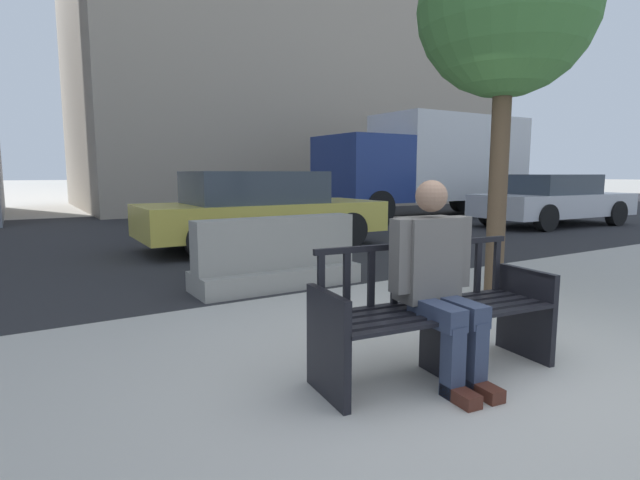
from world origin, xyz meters
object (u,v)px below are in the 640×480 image
at_px(car_taxi_near, 261,209).
at_px(delivery_truck, 431,162).
at_px(seated_person, 437,276).
at_px(street_tree, 506,10).
at_px(street_bench, 435,317).
at_px(car_sedan_far, 552,200).
at_px(jersey_barrier_centre, 276,259).

distance_m(car_taxi_near, delivery_truck, 7.71).
height_order(seated_person, car_taxi_near, car_taxi_near).
relative_size(seated_person, street_tree, 0.33).
height_order(street_bench, street_tree, street_tree).
bearing_deg(seated_person, car_taxi_near, 75.83).
height_order(car_taxi_near, delivery_truck, delivery_truck).
bearing_deg(car_taxi_near, street_tree, -80.73).
bearing_deg(car_sedan_far, seated_person, -150.05).
relative_size(seated_person, car_taxi_near, 0.30).
bearing_deg(car_taxi_near, delivery_truck, 22.74).
relative_size(street_bench, car_taxi_near, 0.39).
height_order(street_bench, jersey_barrier_centre, street_bench).
relative_size(street_bench, car_sedan_far, 0.39).
xyz_separation_m(seated_person, car_sedan_far, (9.50, 5.47, -0.03)).
xyz_separation_m(jersey_barrier_centre, car_taxi_near, (1.20, 3.01, 0.36)).
distance_m(jersey_barrier_centre, car_sedan_far, 9.55).
xyz_separation_m(jersey_barrier_centre, car_sedan_far, (9.20, 2.53, 0.32)).
xyz_separation_m(car_taxi_near, car_sedan_far, (8.00, -0.48, -0.04)).
bearing_deg(delivery_truck, car_taxi_near, -157.26).
bearing_deg(delivery_truck, jersey_barrier_centre, -144.13).
relative_size(jersey_barrier_centre, car_sedan_far, 0.45).
relative_size(car_taxi_near, delivery_truck, 0.65).
distance_m(seated_person, delivery_truck, 12.39).
distance_m(jersey_barrier_centre, delivery_truck, 10.27).
xyz_separation_m(jersey_barrier_centre, delivery_truck, (8.25, 5.97, 1.35)).
distance_m(jersey_barrier_centre, car_taxi_near, 3.26).
distance_m(jersey_barrier_centre, street_tree, 3.71).
distance_m(seated_person, car_sedan_far, 10.96).
xyz_separation_m(car_taxi_near, delivery_truck, (7.05, 2.96, 0.99)).
height_order(street_bench, seated_person, seated_person).
bearing_deg(street_tree, jersey_barrier_centre, 140.92).
distance_m(street_tree, car_taxi_near, 5.22).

